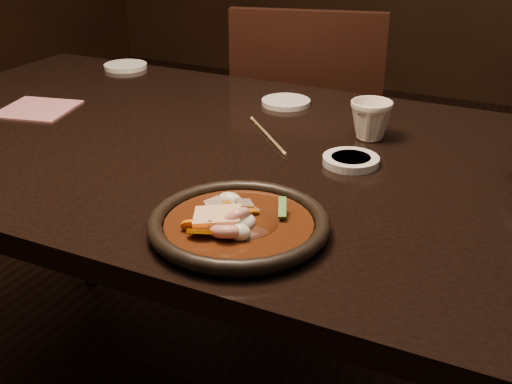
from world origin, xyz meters
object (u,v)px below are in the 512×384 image
at_px(plate, 239,225).
at_px(chair, 308,145).
at_px(tea_cup, 371,119).
at_px(table, 222,180).

bearing_deg(plate, chair, 105.79).
bearing_deg(tea_cup, table, -147.17).
xyz_separation_m(table, plate, (0.19, -0.30, 0.09)).
xyz_separation_m(table, tea_cup, (0.25, 0.16, 0.12)).
xyz_separation_m(chair, tea_cup, (0.33, -0.51, 0.29)).
bearing_deg(chair, tea_cup, 107.55).
bearing_deg(chair, table, 81.33).
distance_m(plate, tea_cup, 0.46).
relative_size(chair, plate, 3.44).
distance_m(table, chair, 0.69).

